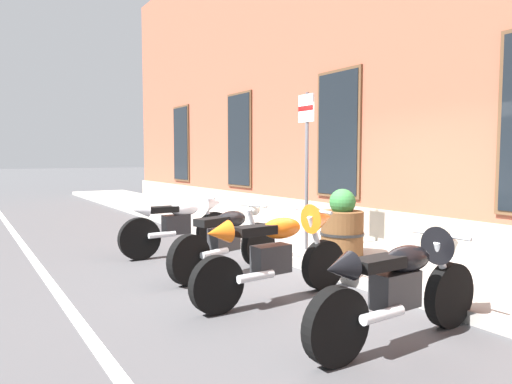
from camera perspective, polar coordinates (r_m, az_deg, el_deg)
ground_plane at (r=6.66m, az=7.10°, el=-9.97°), size 140.00×140.00×0.00m
sidewalk at (r=7.39m, az=13.84°, el=-8.09°), size 32.89×2.23×0.14m
lane_stripe at (r=5.30m, az=-21.48°, el=-13.95°), size 32.89×0.12×0.01m
motorcycle_white_sport at (r=7.90m, az=-9.00°, el=-3.61°), size 0.62×2.05×1.02m
motorcycle_black_naked at (r=6.50m, az=-3.53°, el=-5.97°), size 0.80×1.98×0.96m
motorcycle_orange_sport at (r=5.35m, az=3.08°, el=-7.06°), size 0.62×2.15×1.08m
motorcycle_black_sport at (r=4.35m, az=17.95°, el=-10.43°), size 0.62×2.12×1.00m
parking_sign at (r=7.53m, az=6.23°, el=5.26°), size 0.36×0.07×2.54m
barrel_planter at (r=7.20m, az=10.55°, el=-4.36°), size 0.67×0.67×1.02m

